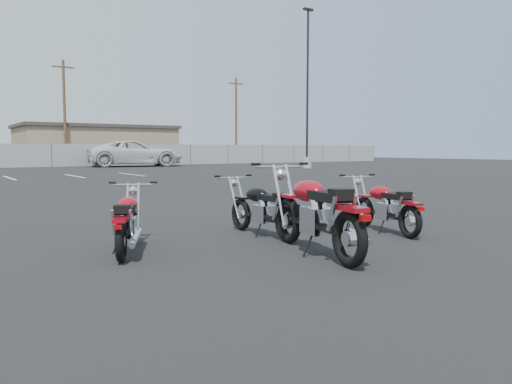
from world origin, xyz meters
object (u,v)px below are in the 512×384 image
motorcycle_front_red (128,222)px  motorcycle_third_red (317,214)px  white_van (136,146)px  motorcycle_second_black (263,209)px  motorcycle_rear_red (386,207)px

motorcycle_front_red → motorcycle_third_red: (2.01, -1.48, 0.13)m
motorcycle_third_red → white_van: size_ratio=0.28×
motorcycle_second_black → motorcycle_third_red: bearing=-97.9°
motorcycle_front_red → motorcycle_rear_red: (4.09, -0.80, 0.01)m
motorcycle_second_black → white_van: (9.81, 32.19, 1.21)m
motorcycle_third_red → motorcycle_rear_red: size_ratio=1.27×
motorcycle_second_black → motorcycle_rear_red: bearing=-24.4°
motorcycle_front_red → motorcycle_third_red: size_ratio=0.74×
motorcycle_front_red → white_van: bearing=69.5°
motorcycle_front_red → motorcycle_rear_red: 4.17m
motorcycle_second_black → motorcycle_third_red: motorcycle_third_red is taller
motorcycle_front_red → motorcycle_third_red: 2.50m
motorcycle_front_red → motorcycle_second_black: (2.22, 0.05, 0.02)m
motorcycle_third_red → motorcycle_second_black: bearing=82.1°
motorcycle_rear_red → white_van: 34.00m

